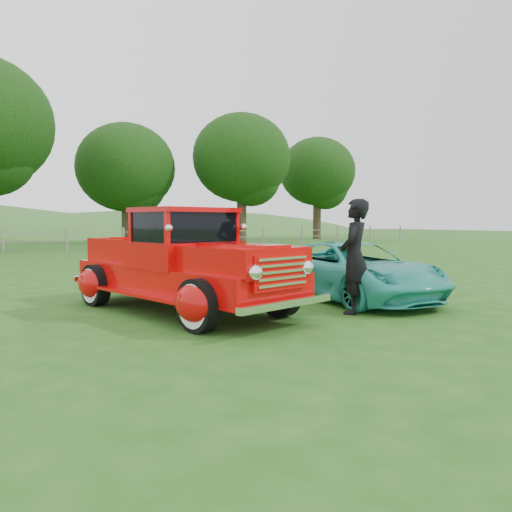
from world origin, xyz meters
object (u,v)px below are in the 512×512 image
red_pickup (183,265)px  teal_sedan (353,271)px  man (355,256)px  tree_near_east (126,168)px  tree_far_east (317,172)px  tree_mid_east (242,158)px

red_pickup → teal_sedan: size_ratio=1.27×
man → red_pickup: bearing=-69.1°
red_pickup → man: size_ratio=2.73×
tree_near_east → red_pickup: 27.82m
teal_sedan → man: size_ratio=2.14×
teal_sedan → tree_far_east: bearing=57.4°
tree_mid_east → red_pickup: tree_mid_east is taller
tree_mid_east → man: (-11.47, -26.40, -5.21)m
tree_mid_east → man: bearing=-113.5°
tree_far_east → man: (-20.47, -29.40, -4.90)m
tree_near_east → teal_sedan: tree_near_east is taller
tree_far_east → man: tree_far_east is taller
tree_mid_east → tree_far_east: (9.00, 3.00, -0.31)m
tree_near_east → man: bearing=-97.0°
tree_far_east → teal_sedan: bearing=-124.7°
tree_mid_east → man: tree_mid_east is taller
tree_mid_east → teal_sedan: (-10.52, -25.23, -5.60)m
tree_far_east → red_pickup: size_ratio=1.68×
tree_mid_east → red_pickup: size_ratio=1.79×
tree_far_east → red_pickup: (-22.92, -27.82, -5.06)m
tree_near_east → teal_sedan: bearing=-95.3°
man → tree_far_east: bearing=-161.1°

